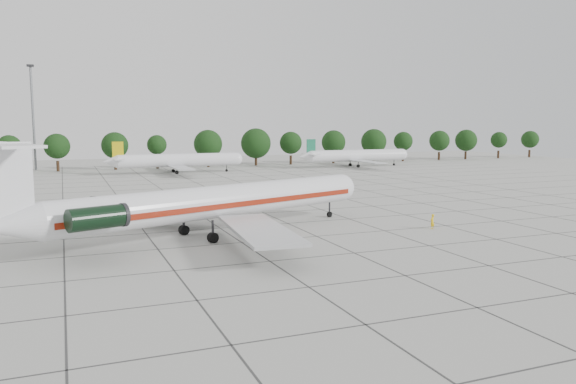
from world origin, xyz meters
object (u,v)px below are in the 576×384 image
object	(u,v)px
bg_airliner_c	(178,161)
bg_airliner_d	(357,156)
floodlight_mast	(33,111)
main_airliner	(203,203)
ground_crew	(432,222)

from	to	relation	value
bg_airliner_c	bg_airliner_d	xyz separation A→B (m)	(47.22, 1.39, 0.00)
bg_airliner_d	floodlight_mast	world-z (taller)	floodlight_mast
main_airliner	ground_crew	distance (m)	24.91
ground_crew	floodlight_mast	distance (m)	110.79
bg_airliner_c	bg_airliner_d	bearing A→B (deg)	1.69
main_airliner	floodlight_mast	bearing A→B (deg)	80.75
main_airliner	bg_airliner_d	size ratio (longest dim) A/B	1.47
main_airliner	bg_airliner_d	bearing A→B (deg)	31.43
main_airliner	ground_crew	bearing A→B (deg)	-31.28
main_airliner	bg_airliner_d	distance (m)	95.54
ground_crew	bg_airliner_c	world-z (taller)	bg_airliner_c
bg_airliner_c	bg_airliner_d	world-z (taller)	same
bg_airliner_c	floodlight_mast	size ratio (longest dim) A/B	1.11
main_airliner	floodlight_mast	distance (m)	98.85
floodlight_mast	bg_airliner_d	bearing A→B (deg)	-15.22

